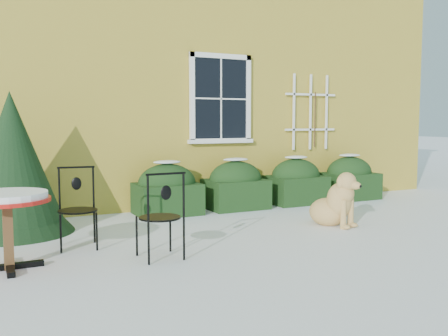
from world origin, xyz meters
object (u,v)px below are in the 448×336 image
evergreen_shrub (13,177)px  patio_chair_far (78,207)px  patio_chair_near (161,215)px  bistro_table (7,205)px  dog (336,204)px

evergreen_shrub → patio_chair_far: bearing=-61.1°
evergreen_shrub → patio_chair_near: 2.61m
patio_chair_far → bistro_table: bearing=-134.1°
bistro_table → patio_chair_near: (1.58, -0.32, -0.18)m
dog → evergreen_shrub: bearing=142.3°
patio_chair_far → dog: patio_chair_far is taller
patio_chair_near → dog: bearing=-170.6°
evergreen_shrub → bistro_table: bearing=-95.2°
bistro_table → dog: same height
evergreen_shrub → patio_chair_near: size_ratio=1.98×
patio_chair_far → patio_chair_near: bearing=-44.6°
patio_chair_near → dog: size_ratio=1.06×
evergreen_shrub → patio_chair_near: evergreen_shrub is taller
patio_chair_far → dog: size_ratio=1.06×
patio_chair_far → dog: (3.68, -0.41, -0.16)m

